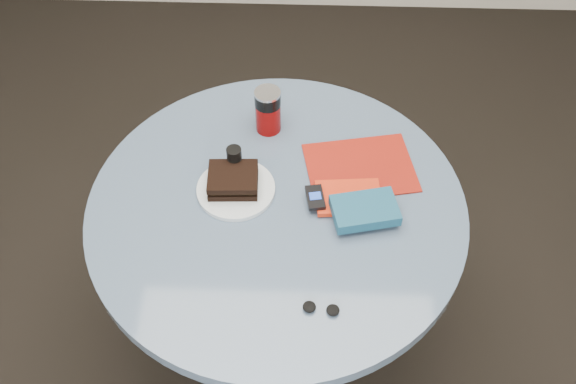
{
  "coord_description": "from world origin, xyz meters",
  "views": [
    {
      "loc": [
        0.07,
        -1.05,
        2.07
      ],
      "look_at": [
        0.03,
        0.0,
        0.8
      ],
      "focal_mm": 40.0,
      "sensor_mm": 36.0,
      "label": 1
    }
  ],
  "objects_px": {
    "sandwich": "(233,180)",
    "pepper_grinder": "(235,161)",
    "novel": "(365,210)",
    "mp3_player": "(315,197)",
    "magazine": "(360,168)",
    "table": "(277,240)",
    "plate": "(236,189)",
    "soda_can": "(268,111)",
    "red_book": "(349,197)",
    "headphones": "(321,308)"
  },
  "relations": [
    {
      "from": "table",
      "to": "plate",
      "type": "relative_size",
      "value": 4.78
    },
    {
      "from": "magazine",
      "to": "mp3_player",
      "type": "distance_m",
      "value": 0.18
    },
    {
      "from": "novel",
      "to": "headphones",
      "type": "height_order",
      "value": "novel"
    },
    {
      "from": "magazine",
      "to": "mp3_player",
      "type": "relative_size",
      "value": 3.48
    },
    {
      "from": "mp3_player",
      "to": "pepper_grinder",
      "type": "bearing_deg",
      "value": 155.07
    },
    {
      "from": "soda_can",
      "to": "mp3_player",
      "type": "relative_size",
      "value": 1.66
    },
    {
      "from": "headphones",
      "to": "table",
      "type": "bearing_deg",
      "value": 110.64
    },
    {
      "from": "table",
      "to": "headphones",
      "type": "bearing_deg",
      "value": -69.36
    },
    {
      "from": "mp3_player",
      "to": "headphones",
      "type": "height_order",
      "value": "mp3_player"
    },
    {
      "from": "plate",
      "to": "magazine",
      "type": "xyz_separation_m",
      "value": [
        0.33,
        0.09,
        -0.0
      ]
    },
    {
      "from": "red_book",
      "to": "novel",
      "type": "bearing_deg",
      "value": -62.07
    },
    {
      "from": "pepper_grinder",
      "to": "red_book",
      "type": "distance_m",
      "value": 0.32
    },
    {
      "from": "red_book",
      "to": "headphones",
      "type": "distance_m",
      "value": 0.34
    },
    {
      "from": "sandwich",
      "to": "pepper_grinder",
      "type": "distance_m",
      "value": 0.06
    },
    {
      "from": "table",
      "to": "soda_can",
      "type": "height_order",
      "value": "soda_can"
    },
    {
      "from": "red_book",
      "to": "mp3_player",
      "type": "xyz_separation_m",
      "value": [
        -0.09,
        -0.01,
        0.01
      ]
    },
    {
      "from": "novel",
      "to": "soda_can",
      "type": "bearing_deg",
      "value": 116.93
    },
    {
      "from": "plate",
      "to": "pepper_grinder",
      "type": "relative_size",
      "value": 2.26
    },
    {
      "from": "soda_can",
      "to": "mp3_player",
      "type": "bearing_deg",
      "value": -63.6
    },
    {
      "from": "sandwich",
      "to": "headphones",
      "type": "distance_m",
      "value": 0.43
    },
    {
      "from": "soda_can",
      "to": "magazine",
      "type": "bearing_deg",
      "value": -29.45
    },
    {
      "from": "table",
      "to": "magazine",
      "type": "distance_m",
      "value": 0.31
    },
    {
      "from": "sandwich",
      "to": "pepper_grinder",
      "type": "bearing_deg",
      "value": 89.91
    },
    {
      "from": "novel",
      "to": "mp3_player",
      "type": "distance_m",
      "value": 0.13
    },
    {
      "from": "magazine",
      "to": "table",
      "type": "bearing_deg",
      "value": -160.07
    },
    {
      "from": "soda_can",
      "to": "headphones",
      "type": "bearing_deg",
      "value": -75.43
    },
    {
      "from": "table",
      "to": "plate",
      "type": "distance_m",
      "value": 0.21
    },
    {
      "from": "soda_can",
      "to": "headphones",
      "type": "height_order",
      "value": "soda_can"
    },
    {
      "from": "novel",
      "to": "mp3_player",
      "type": "xyz_separation_m",
      "value": [
        -0.13,
        0.05,
        -0.01
      ]
    },
    {
      "from": "plate",
      "to": "novel",
      "type": "distance_m",
      "value": 0.35
    },
    {
      "from": "pepper_grinder",
      "to": "headphones",
      "type": "distance_m",
      "value": 0.48
    },
    {
      "from": "red_book",
      "to": "novel",
      "type": "xyz_separation_m",
      "value": [
        0.04,
        -0.06,
        0.02
      ]
    },
    {
      "from": "red_book",
      "to": "sandwich",
      "type": "bearing_deg",
      "value": 170.09
    },
    {
      "from": "pepper_grinder",
      "to": "novel",
      "type": "bearing_deg",
      "value": -23.04
    },
    {
      "from": "mp3_player",
      "to": "soda_can",
      "type": "bearing_deg",
      "value": 116.4
    },
    {
      "from": "plate",
      "to": "red_book",
      "type": "relative_size",
      "value": 1.22
    },
    {
      "from": "table",
      "to": "red_book",
      "type": "bearing_deg",
      "value": 5.6
    },
    {
      "from": "soda_can",
      "to": "pepper_grinder",
      "type": "height_order",
      "value": "soda_can"
    },
    {
      "from": "plate",
      "to": "sandwich",
      "type": "distance_m",
      "value": 0.03
    },
    {
      "from": "magazine",
      "to": "novel",
      "type": "xyz_separation_m",
      "value": [
        0.0,
        -0.17,
        0.03
      ]
    },
    {
      "from": "sandwich",
      "to": "novel",
      "type": "height_order",
      "value": "sandwich"
    },
    {
      "from": "table",
      "to": "mp3_player",
      "type": "bearing_deg",
      "value": 2.2
    },
    {
      "from": "plate",
      "to": "table",
      "type": "bearing_deg",
      "value": -19.98
    },
    {
      "from": "novel",
      "to": "plate",
      "type": "bearing_deg",
      "value": 154.02
    },
    {
      "from": "plate",
      "to": "mp3_player",
      "type": "distance_m",
      "value": 0.21
    },
    {
      "from": "table",
      "to": "headphones",
      "type": "height_order",
      "value": "headphones"
    },
    {
      "from": "red_book",
      "to": "mp3_player",
      "type": "distance_m",
      "value": 0.09
    },
    {
      "from": "table",
      "to": "pepper_grinder",
      "type": "bearing_deg",
      "value": 138.06
    },
    {
      "from": "soda_can",
      "to": "pepper_grinder",
      "type": "distance_m",
      "value": 0.19
    },
    {
      "from": "plate",
      "to": "magazine",
      "type": "bearing_deg",
      "value": 15.46
    }
  ]
}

